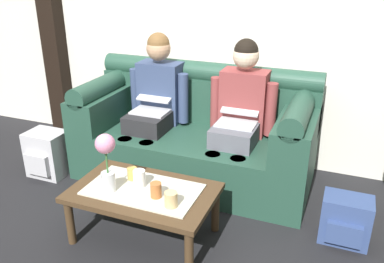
{
  "coord_description": "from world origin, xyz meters",
  "views": [
    {
      "loc": [
        1.16,
        -1.85,
        1.78
      ],
      "look_at": [
        0.1,
        0.82,
        0.56
      ],
      "focal_mm": 37.8,
      "sensor_mm": 36.0,
      "label": 1
    }
  ],
  "objects": [
    {
      "name": "flower_vase",
      "position": [
        -0.2,
        0.09,
        0.63
      ],
      "size": [
        0.13,
        0.13,
        0.4
      ],
      "color": "silver",
      "rests_on": "coffee_table"
    },
    {
      "name": "back_wall_patterned",
      "position": [
        0.0,
        1.7,
        1.45
      ],
      "size": [
        6.0,
        0.12,
        2.9
      ],
      "primitive_type": "cube",
      "color": "silver",
      "rests_on": "ground_plane"
    },
    {
      "name": "backpack_left",
      "position": [
        -1.22,
        0.66,
        0.2
      ],
      "size": [
        0.33,
        0.3,
        0.41
      ],
      "color": "#B7B7BC",
      "rests_on": "ground_plane"
    },
    {
      "name": "backpack_right",
      "position": [
        1.29,
        0.64,
        0.16
      ],
      "size": [
        0.32,
        0.26,
        0.33
      ],
      "color": "#33477A",
      "rests_on": "ground_plane"
    },
    {
      "name": "ground_plane",
      "position": [
        0.0,
        0.0,
        0.0
      ],
      "size": [
        14.0,
        14.0,
        0.0
      ],
      "primitive_type": "plane",
      "color": "black"
    },
    {
      "name": "person_left",
      "position": [
        -0.38,
        1.17,
        0.66
      ],
      "size": [
        0.56,
        0.67,
        1.22
      ],
      "color": "#232326",
      "rests_on": "ground_plane"
    },
    {
      "name": "cup_near_left",
      "position": [
        -0.13,
        0.28,
        0.43
      ],
      "size": [
        0.07,
        0.07,
        0.09
      ],
      "primitive_type": "cylinder",
      "color": "gold",
      "rests_on": "coffee_table"
    },
    {
      "name": "cup_far_left",
      "position": [
        0.13,
        0.13,
        0.43
      ],
      "size": [
        0.07,
        0.07,
        0.1
      ],
      "primitive_type": "cylinder",
      "color": "#B26633",
      "rests_on": "coffee_table"
    },
    {
      "name": "cup_near_right",
      "position": [
        0.26,
        0.07,
        0.43
      ],
      "size": [
        0.08,
        0.08,
        0.1
      ],
      "primitive_type": "cylinder",
      "color": "#DBB77A",
      "rests_on": "coffee_table"
    },
    {
      "name": "couch",
      "position": [
        0.0,
        1.17,
        0.38
      ],
      "size": [
        2.0,
        0.88,
        0.96
      ],
      "color": "#234738",
      "rests_on": "ground_plane"
    },
    {
      "name": "person_right",
      "position": [
        0.38,
        1.17,
        0.66
      ],
      "size": [
        0.56,
        0.67,
        1.22
      ],
      "color": "#595B66",
      "rests_on": "ground_plane"
    },
    {
      "name": "coffee_table",
      "position": [
        0.0,
        0.19,
        0.33
      ],
      "size": [
        0.96,
        0.6,
        0.38
      ],
      "color": "#47331E",
      "rests_on": "ground_plane"
    },
    {
      "name": "cup_far_center",
      "position": [
        -0.04,
        0.21,
        0.44
      ],
      "size": [
        0.08,
        0.08,
        0.11
      ],
      "primitive_type": "cylinder",
      "color": "white",
      "rests_on": "coffee_table"
    }
  ]
}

